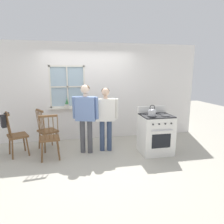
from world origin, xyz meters
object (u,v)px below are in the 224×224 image
Objects in this scene: chair_by_window at (17,136)px; kettle at (152,112)px; chair_near_wall at (47,131)px; stove at (155,133)px; person_teen_center at (106,114)px; person_elderly_left at (86,112)px; potted_plant at (67,105)px; handbag at (3,121)px; chair_center_cluster at (49,139)px.

chair_by_window is 3.14m from kettle.
chair_near_wall is 0.95× the size of stove.
person_teen_center is at bearing 162.75° from stove.
person_elderly_left is 1.09m from potted_plant.
potted_plant is (0.49, 0.59, 0.56)m from chair_near_wall.
kettle is 3.29m from handbag.
stove is at bearing 6.01° from person_elderly_left.
handbag is at bearing 173.96° from stove.
potted_plant is at bearing 147.72° from stove.
potted_plant is 1.03× the size of handbag.
chair_center_cluster is 1.39m from person_teen_center.
person_teen_center is at bearing 21.75° from person_elderly_left.
person_teen_center reaches higher than kettle.
chair_by_window is 3.35× the size of handbag.
chair_by_window is 3.23m from stove.
person_elderly_left is 0.48m from person_teen_center.
chair_center_cluster is at bearing 177.38° from stove.
potted_plant reaches higher than chair_near_wall.
chair_by_window and chair_center_cluster have the same top height.
person_elderly_left reaches higher than person_teen_center.
person_elderly_left is 6.57× the size of kettle.
stove is at bearing -123.10° from chair_by_window.
stove is (3.19, -0.46, 0.00)m from chair_by_window.
potted_plant is at bearing 142.74° from person_teen_center.
chair_by_window is at bearing -174.42° from person_teen_center.
chair_by_window and handbag have the same top height.
handbag is (-3.40, 0.36, 0.38)m from stove.
stove is 3.43× the size of potted_plant.
person_teen_center is 2.27m from handbag.
chair_by_window is 4.17× the size of kettle.
chair_near_wall is at bearing -93.47° from chair_by_window.
potted_plant is at bearing 142.98° from kettle.
potted_plant is at bearing 131.39° from person_elderly_left.
person_elderly_left reaches higher than handbag.
handbag is (-0.21, -0.10, 0.39)m from chair_by_window.
person_elderly_left reaches higher than kettle.
person_teen_center is at bearing -133.49° from chair_near_wall.
potted_plant is (-2.06, 1.30, 0.56)m from stove.
person_elderly_left is 5.28× the size of handbag.
potted_plant reaches higher than chair_center_cluster.
stove is at bearing -134.90° from chair_near_wall.
stove is at bearing -32.28° from potted_plant.
potted_plant is at bearing 35.13° from handbag.
person_teen_center is at bearing -176.71° from chair_center_cluster.
person_teen_center is 1.42× the size of stove.
person_elderly_left is 5.13× the size of potted_plant.
chair_by_window is 0.95× the size of stove.
kettle reaches higher than chair_by_window.
chair_by_window is at bearing -143.19° from potted_plant.
chair_near_wall is 0.63× the size of person_elderly_left.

